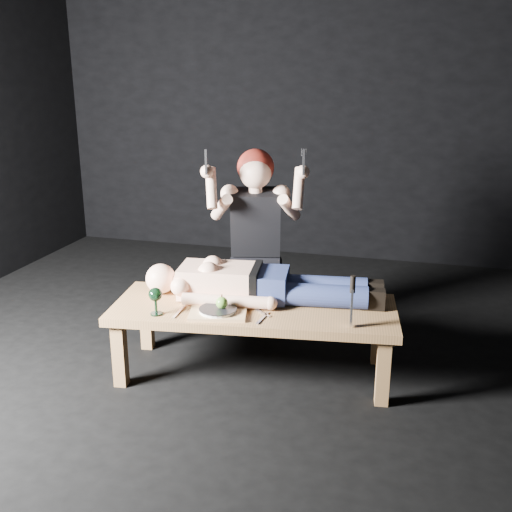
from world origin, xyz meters
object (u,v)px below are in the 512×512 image
Objects in this scene: table at (254,340)px; lying_man at (264,280)px; goblet at (156,301)px; carving_knife at (352,302)px; kneeling_woman at (256,240)px; serving_tray at (218,313)px.

table is 0.37m from lying_man.
goblet is at bearing -158.69° from table.
carving_knife reaches higher than goblet.
kneeling_woman is 0.83m from serving_tray.
kneeling_woman is 8.28× the size of goblet.
lying_man is (0.03, 0.13, 0.35)m from table.
carving_knife is (0.57, -0.29, 0.03)m from lying_man.
goblet is at bearing 178.94° from carving_knife.
kneeling_woman is 1.09m from carving_knife.
goblet is (-0.51, -0.28, 0.31)m from table.
serving_tray is at bearing 15.25° from goblet.
carving_knife reaches higher than table.
goblet is 0.55× the size of carving_knife.
kneeling_woman is (-0.19, 0.48, 0.11)m from lying_man.
kneeling_woman reaches higher than serving_tray.
kneeling_woman is at bearing 103.87° from lying_man.
carving_knife reaches higher than lying_man.
goblet is (-0.36, -0.90, -0.15)m from kneeling_woman.
lying_man is at bearing 145.63° from carving_knife.
serving_tray is at bearing -139.28° from table.
lying_man is at bearing -82.88° from kneeling_woman.
table is at bearing 47.89° from serving_tray.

